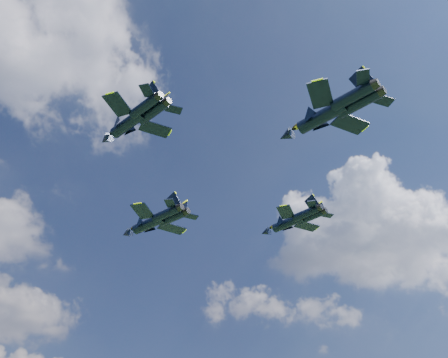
% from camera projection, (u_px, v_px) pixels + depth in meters
% --- Properties ---
extents(jet_lead, '(12.69, 17.54, 4.15)m').
position_uv_depth(jet_lead, '(147.00, 224.00, 95.17)').
color(jet_lead, black).
extents(jet_left, '(10.80, 14.60, 3.44)m').
position_uv_depth(jet_left, '(126.00, 124.00, 68.91)').
color(jet_left, black).
extents(jet_right, '(11.09, 15.05, 3.54)m').
position_uv_depth(jet_right, '(286.00, 223.00, 92.91)').
color(jet_right, black).
extents(jet_slot, '(13.12, 17.82, 4.20)m').
position_uv_depth(jet_slot, '(319.00, 118.00, 71.45)').
color(jet_slot, black).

